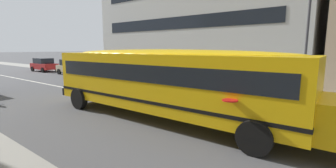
{
  "coord_description": "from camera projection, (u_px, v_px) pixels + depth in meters",
  "views": [
    {
      "loc": [
        9.55,
        -8.64,
        2.82
      ],
      "look_at": [
        3.43,
        -0.72,
        1.29
      ],
      "focal_mm": 24.97,
      "sensor_mm": 36.0,
      "label": 1
    }
  ],
  "objects": [
    {
      "name": "school_bus",
      "position": [
        167.0,
        78.0,
        9.19
      ],
      "size": [
        12.5,
        2.96,
        2.79
      ],
      "rotation": [
        0.0,
        0.0,
        0.01
      ],
      "color": "yellow",
      "rests_on": "ground_plane"
    },
    {
      "name": "parked_car_red_far_corner",
      "position": [
        44.0,
        65.0,
        28.93
      ],
      "size": [
        3.93,
        1.95,
        1.64
      ],
      "rotation": [
        0.0,
        0.0,
        0.02
      ],
      "color": "maroon",
      "rests_on": "ground_plane"
    },
    {
      "name": "parked_car_beige_past_driveway",
      "position": [
        72.0,
        67.0,
        25.58
      ],
      "size": [
        3.95,
        1.98,
        1.64
      ],
      "rotation": [
        0.0,
        0.0,
        0.03
      ],
      "color": "#C1B28E",
      "rests_on": "ground_plane"
    },
    {
      "name": "sidewalk_far",
      "position": [
        198.0,
        84.0,
        18.94
      ],
      "size": [
        120.0,
        3.0,
        0.01
      ],
      "primitive_type": "cube",
      "color": "gray",
      "rests_on": "ground_plane"
    },
    {
      "name": "ground_plane",
      "position": [
        127.0,
        100.0,
        12.96
      ],
      "size": [
        400.0,
        400.0,
        0.0
      ],
      "primitive_type": "plane",
      "color": "#4C4C4F"
    },
    {
      "name": "lane_centreline",
      "position": [
        127.0,
        100.0,
        12.96
      ],
      "size": [
        110.0,
        0.16,
        0.01
      ],
      "primitive_type": "cube",
      "color": "silver",
      "rests_on": "ground_plane"
    },
    {
      "name": "street_lamp",
      "position": [
        308.0,
        22.0,
        13.19
      ],
      "size": [
        0.44,
        0.44,
        6.8
      ],
      "color": "#38383D",
      "rests_on": "ground_plane"
    }
  ]
}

